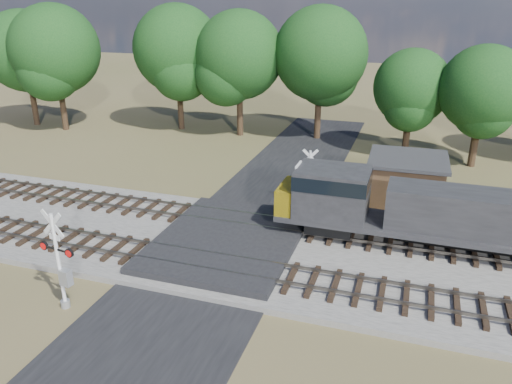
% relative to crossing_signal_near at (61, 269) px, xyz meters
% --- Properties ---
extents(ground, '(160.00, 160.00, 0.00)m').
position_rel_crossing_signal_near_xyz_m(ground, '(4.46, 6.61, -1.84)').
color(ground, brown).
rests_on(ground, ground).
extents(ballast_bed, '(140.00, 10.00, 0.30)m').
position_rel_crossing_signal_near_xyz_m(ballast_bed, '(14.46, 7.11, -1.69)').
color(ballast_bed, gray).
rests_on(ballast_bed, ground).
extents(road, '(7.00, 60.00, 0.08)m').
position_rel_crossing_signal_near_xyz_m(road, '(4.46, 6.61, -1.80)').
color(road, black).
rests_on(road, ground).
extents(crossing_panel, '(7.00, 9.00, 0.62)m').
position_rel_crossing_signal_near_xyz_m(crossing_panel, '(4.46, 7.11, -1.52)').
color(crossing_panel, '#262628').
rests_on(crossing_panel, ground).
extents(track_near, '(140.00, 2.60, 0.33)m').
position_rel_crossing_signal_near_xyz_m(track_near, '(7.58, 4.61, -1.42)').
color(track_near, black).
rests_on(track_near, ballast_bed).
extents(track_far, '(140.00, 2.60, 0.33)m').
position_rel_crossing_signal_near_xyz_m(track_far, '(7.58, 9.61, -1.42)').
color(track_far, black).
rests_on(track_far, ballast_bed).
extents(crossing_signal_near, '(1.77, 0.43, 4.42)m').
position_rel_crossing_signal_near_xyz_m(crossing_signal_near, '(0.00, 0.00, 0.00)').
color(crossing_signal_near, silver).
rests_on(crossing_signal_near, ground).
extents(crossing_signal_far, '(1.53, 0.43, 3.82)m').
position_rel_crossing_signal_near_xyz_m(crossing_signal_far, '(7.23, 13.33, -0.25)').
color(crossing_signal_far, silver).
rests_on(crossing_signal_far, ground).
extents(equipment_shed, '(4.72, 4.72, 3.14)m').
position_rel_crossing_signal_near_xyz_m(equipment_shed, '(12.82, 15.65, -0.25)').
color(equipment_shed, '#48341F').
rests_on(equipment_shed, ground).
extents(treeline, '(77.88, 12.75, 11.81)m').
position_rel_crossing_signal_near_xyz_m(treeline, '(9.34, 27.74, 5.27)').
color(treeline, black).
rests_on(treeline, ground).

